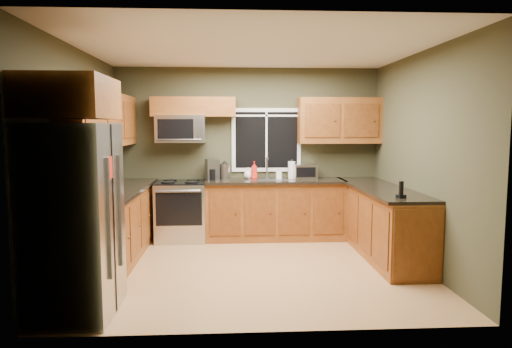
{
  "coord_description": "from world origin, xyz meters",
  "views": [
    {
      "loc": [
        -0.29,
        -5.56,
        1.77
      ],
      "look_at": [
        0.05,
        0.35,
        1.15
      ],
      "focal_mm": 32.0,
      "sensor_mm": 36.0,
      "label": 1
    }
  ],
  "objects": [
    {
      "name": "window",
      "position": [
        0.3,
        1.78,
        1.55
      ],
      "size": [
        1.12,
        0.03,
        1.02
      ],
      "color": "white",
      "rests_on": "back_wall"
    },
    {
      "name": "base_cabinets_back",
      "position": [
        0.42,
        1.5,
        0.45
      ],
      "size": [
        2.17,
        0.6,
        0.9
      ],
      "primitive_type": "cube",
      "color": "brown",
      "rests_on": "ground"
    },
    {
      "name": "right_wall",
      "position": [
        2.1,
        0.0,
        1.35
      ],
      "size": [
        0.0,
        3.6,
        3.6
      ],
      "primitive_type": "plane",
      "rotation": [
        1.57,
        0.0,
        -1.57
      ],
      "color": "#3A3924",
      "rests_on": "ground"
    },
    {
      "name": "floor",
      "position": [
        0.0,
        0.0,
        0.0
      ],
      "size": [
        4.2,
        4.2,
        0.0
      ],
      "primitive_type": "plane",
      "color": "#AF7D4C",
      "rests_on": "ground"
    },
    {
      "name": "coffee_maker",
      "position": [
        -0.57,
        1.57,
        1.09
      ],
      "size": [
        0.24,
        0.29,
        0.32
      ],
      "color": "slate",
      "rests_on": "countertop_back"
    },
    {
      "name": "base_cabinets_peninsula",
      "position": [
        1.8,
        0.54,
        0.45
      ],
      "size": [
        0.6,
        2.52,
        0.9
      ],
      "color": "brown",
      "rests_on": "ground"
    },
    {
      "name": "kettle",
      "position": [
        -0.37,
        1.65,
        1.07
      ],
      "size": [
        0.19,
        0.19,
        0.29
      ],
      "color": "#B7B7BC",
      "rests_on": "countertop_back"
    },
    {
      "name": "base_cabinets_left",
      "position": [
        -1.8,
        0.48,
        0.45
      ],
      "size": [
        0.6,
        2.65,
        0.9
      ],
      "primitive_type": "cube",
      "color": "brown",
      "rests_on": "ground"
    },
    {
      "name": "ceiling",
      "position": [
        0.0,
        0.0,
        2.7
      ],
      "size": [
        4.2,
        4.2,
        0.0
      ],
      "primitive_type": "plane",
      "rotation": [
        3.14,
        0.0,
        0.0
      ],
      "color": "white",
      "rests_on": "back_wall"
    },
    {
      "name": "front_wall",
      "position": [
        0.0,
        -1.8,
        1.35
      ],
      "size": [
        4.2,
        0.0,
        4.2
      ],
      "primitive_type": "plane",
      "rotation": [
        -1.57,
        0.0,
        0.0
      ],
      "color": "#3A3924",
      "rests_on": "ground"
    },
    {
      "name": "upper_cabinets_back_right",
      "position": [
        1.45,
        1.64,
        1.86
      ],
      "size": [
        1.3,
        0.33,
        0.72
      ],
      "primitive_type": "cube",
      "color": "brown",
      "rests_on": "back_wall"
    },
    {
      "name": "range",
      "position": [
        -1.05,
        1.47,
        0.47
      ],
      "size": [
        0.76,
        0.69,
        0.94
      ],
      "color": "#B7B7BC",
      "rests_on": "ground"
    },
    {
      "name": "upper_cabinets_left",
      "position": [
        -1.94,
        0.48,
        1.86
      ],
      "size": [
        0.33,
        2.65,
        0.72
      ],
      "primitive_type": "cube",
      "color": "brown",
      "rests_on": "left_wall"
    },
    {
      "name": "countertop_left",
      "position": [
        -1.78,
        0.48,
        0.92
      ],
      "size": [
        0.65,
        2.65,
        0.04
      ],
      "primitive_type": "cube",
      "color": "black",
      "rests_on": "base_cabinets_left"
    },
    {
      "name": "countertop_peninsula",
      "position": [
        1.78,
        0.55,
        0.92
      ],
      "size": [
        0.65,
        2.5,
        0.04
      ],
      "primitive_type": "cube",
      "color": "black",
      "rests_on": "base_cabinets_peninsula"
    },
    {
      "name": "paper_towel_roll",
      "position": [
        0.7,
        1.68,
        1.07
      ],
      "size": [
        0.14,
        0.14,
        0.3
      ],
      "color": "white",
      "rests_on": "countertop_back"
    },
    {
      "name": "sink",
      "position": [
        0.3,
        1.49,
        0.95
      ],
      "size": [
        0.6,
        0.42,
        0.36
      ],
      "color": "slate",
      "rests_on": "countertop_back"
    },
    {
      "name": "refrigerator",
      "position": [
        -1.74,
        -1.3,
        0.9
      ],
      "size": [
        0.74,
        0.9,
        1.8
      ],
      "color": "#B7B7BC",
      "rests_on": "ground"
    },
    {
      "name": "upper_cabinets_back_left",
      "position": [
        -0.85,
        1.64,
        2.07
      ],
      "size": [
        1.3,
        0.33,
        0.3
      ],
      "primitive_type": "cube",
      "color": "brown",
      "rests_on": "back_wall"
    },
    {
      "name": "soap_bottle_a",
      "position": [
        0.09,
        1.59,
        1.08
      ],
      "size": [
        0.14,
        0.14,
        0.28
      ],
      "primitive_type": "imported",
      "rotation": [
        0.0,
        0.0,
        -0.38
      ],
      "color": "red",
      "rests_on": "countertop_back"
    },
    {
      "name": "microwave",
      "position": [
        -1.05,
        1.61,
        1.73
      ],
      "size": [
        0.76,
        0.41,
        0.42
      ],
      "color": "#B7B7BC",
      "rests_on": "back_wall"
    },
    {
      "name": "countertop_back",
      "position": [
        0.42,
        1.48,
        0.92
      ],
      "size": [
        2.17,
        0.65,
        0.04
      ],
      "primitive_type": "cube",
      "color": "black",
      "rests_on": "base_cabinets_back"
    },
    {
      "name": "cordless_phone",
      "position": [
        1.7,
        -0.41,
        1.0
      ],
      "size": [
        0.11,
        0.11,
        0.2
      ],
      "color": "black",
      "rests_on": "countertop_peninsula"
    },
    {
      "name": "soap_bottle_c",
      "position": [
        0.0,
        1.65,
        1.03
      ],
      "size": [
        0.18,
        0.18,
        0.18
      ],
      "primitive_type": "imported",
      "rotation": [
        0.0,
        0.0,
        0.42
      ],
      "color": "white",
      "rests_on": "countertop_back"
    },
    {
      "name": "upper_cabinet_over_fridge",
      "position": [
        -1.74,
        -1.3,
        2.03
      ],
      "size": [
        0.72,
        0.9,
        0.38
      ],
      "primitive_type": "cube",
      "color": "brown",
      "rests_on": "left_wall"
    },
    {
      "name": "back_wall",
      "position": [
        0.0,
        1.8,
        1.35
      ],
      "size": [
        4.2,
        0.0,
        4.2
      ],
      "primitive_type": "plane",
      "rotation": [
        1.57,
        0.0,
        0.0
      ],
      "color": "#3A3924",
      "rests_on": "ground"
    },
    {
      "name": "left_wall",
      "position": [
        -2.1,
        0.0,
        1.35
      ],
      "size": [
        0.0,
        3.6,
        3.6
      ],
      "primitive_type": "plane",
      "rotation": [
        1.57,
        0.0,
        1.57
      ],
      "color": "#3A3924",
      "rests_on": "ground"
    },
    {
      "name": "soap_bottle_b",
      "position": [
        0.48,
        1.57,
        1.03
      ],
      "size": [
        0.08,
        0.09,
        0.17
      ],
      "primitive_type": "imported",
      "rotation": [
        0.0,
        0.0,
        0.09
      ],
      "color": "white",
      "rests_on": "countertop_back"
    },
    {
      "name": "toaster_oven",
      "position": [
        0.9,
        1.62,
        1.05
      ],
      "size": [
        0.39,
        0.32,
        0.23
      ],
      "color": "#B7B7BC",
      "rests_on": "countertop_back"
    }
  ]
}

